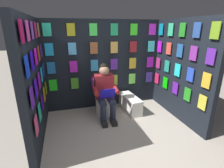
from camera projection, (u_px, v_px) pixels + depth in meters
name	position (u px, v px, depth m)	size (l,w,h in m)	color
ground_plane	(133.00, 156.00, 2.66)	(30.00, 30.00, 0.00)	#B2A899
display_wall_back	(104.00, 65.00, 4.11)	(2.85, 0.14, 2.08)	black
display_wall_left	(181.00, 70.00, 3.57)	(0.14, 1.90, 2.08)	black
display_wall_right	(34.00, 81.00, 2.83)	(0.14, 1.90, 2.08)	black
toilet	(103.00, 99.00, 3.93)	(0.41, 0.56, 0.77)	white
person_reading	(105.00, 92.00, 3.63)	(0.53, 0.69, 1.19)	maroon
comic_longbox_near	(130.00, 104.00, 4.05)	(0.34, 0.79, 0.37)	white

